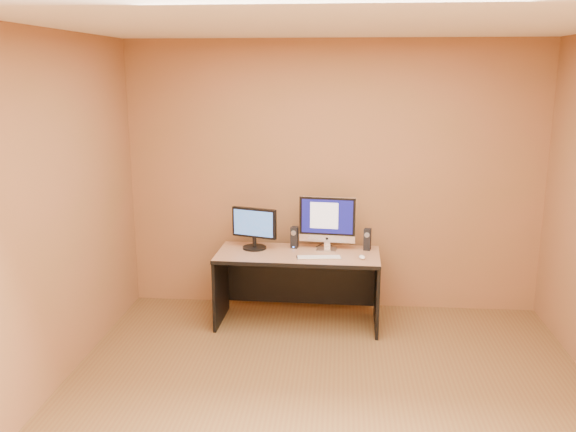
{
  "coord_description": "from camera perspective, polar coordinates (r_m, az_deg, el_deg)",
  "views": [
    {
      "loc": [
        0.07,
        -3.82,
        2.3
      ],
      "look_at": [
        -0.38,
        1.39,
        1.06
      ],
      "focal_mm": 38.0,
      "sensor_mm": 36.0,
      "label": 1
    }
  ],
  "objects": [
    {
      "name": "floor",
      "position": [
        4.46,
        3.53,
        -17.7
      ],
      "size": [
        4.0,
        4.0,
        0.0
      ],
      "primitive_type": "plane",
      "color": "brown",
      "rests_on": "ground"
    },
    {
      "name": "walls",
      "position": [
        3.95,
        3.81,
        -1.33
      ],
      "size": [
        4.0,
        4.0,
        2.6
      ],
      "primitive_type": null,
      "color": "#945B3B",
      "rests_on": "ground"
    },
    {
      "name": "ceiling",
      "position": [
        3.83,
        4.12,
        17.83
      ],
      "size": [
        4.0,
        4.0,
        0.0
      ],
      "primitive_type": "plane",
      "color": "white",
      "rests_on": "walls"
    },
    {
      "name": "desk",
      "position": [
        5.67,
        0.92,
        -6.82
      ],
      "size": [
        1.49,
        0.68,
        0.68
      ],
      "primitive_type": null,
      "rotation": [
        0.0,
        0.0,
        -0.02
      ],
      "color": "tan",
      "rests_on": "ground"
    },
    {
      "name": "imac",
      "position": [
        5.62,
        3.67,
        -0.67
      ],
      "size": [
        0.54,
        0.25,
        0.51
      ],
      "primitive_type": null,
      "rotation": [
        0.0,
        0.0,
        -0.1
      ],
      "color": "silver",
      "rests_on": "desk"
    },
    {
      "name": "second_monitor",
      "position": [
        5.66,
        -3.17,
        -1.18
      ],
      "size": [
        0.49,
        0.34,
        0.39
      ],
      "primitive_type": null,
      "rotation": [
        0.0,
        0.0,
        -0.3
      ],
      "color": "black",
      "rests_on": "desk"
    },
    {
      "name": "speaker_left",
      "position": [
        5.7,
        0.6,
        -2.01
      ],
      "size": [
        0.07,
        0.08,
        0.2
      ],
      "primitive_type": null,
      "rotation": [
        0.0,
        0.0,
        -0.2
      ],
      "color": "black",
      "rests_on": "desk"
    },
    {
      "name": "speaker_right",
      "position": [
        5.68,
        7.44,
        -2.18
      ],
      "size": [
        0.07,
        0.08,
        0.2
      ],
      "primitive_type": null,
      "rotation": [
        0.0,
        0.0,
        -0.2
      ],
      "color": "black",
      "rests_on": "desk"
    },
    {
      "name": "keyboard",
      "position": [
        5.42,
        2.91,
        -3.89
      ],
      "size": [
        0.41,
        0.16,
        0.02
      ],
      "primitive_type": "cube",
      "rotation": [
        0.0,
        0.0,
        0.12
      ],
      "color": "silver",
      "rests_on": "desk"
    },
    {
      "name": "mouse",
      "position": [
        5.43,
        6.94,
        -3.82
      ],
      "size": [
        0.07,
        0.1,
        0.03
      ],
      "primitive_type": "ellipsoid",
      "rotation": [
        0.0,
        0.0,
        0.17
      ],
      "color": "white",
      "rests_on": "desk"
    },
    {
      "name": "cable_a",
      "position": [
        5.8,
        4.05,
        -2.78
      ],
      "size": [
        0.1,
        0.19,
        0.01
      ],
      "primitive_type": "cylinder",
      "rotation": [
        1.57,
        0.0,
        0.47
      ],
      "color": "black",
      "rests_on": "desk"
    },
    {
      "name": "cable_b",
      "position": [
        5.82,
        3.02,
        -2.71
      ],
      "size": [
        0.08,
        0.15,
        0.01
      ],
      "primitive_type": "cylinder",
      "rotation": [
        1.57,
        0.0,
        -0.43
      ],
      "color": "black",
      "rests_on": "desk"
    }
  ]
}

